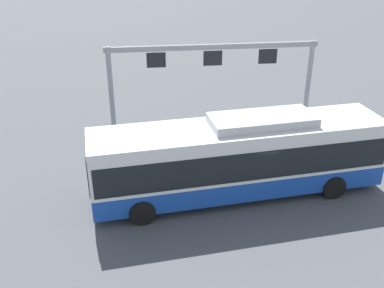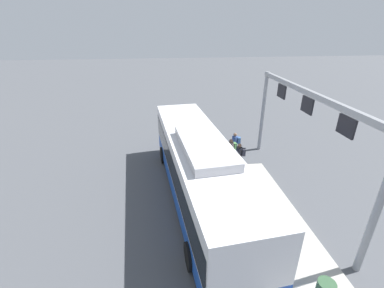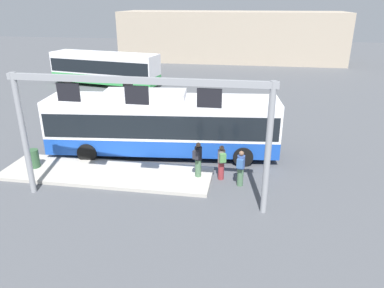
% 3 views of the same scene
% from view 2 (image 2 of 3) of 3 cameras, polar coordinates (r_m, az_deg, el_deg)
% --- Properties ---
extents(ground_plane, '(120.00, 120.00, 0.00)m').
position_cam_2_polar(ground_plane, '(13.13, 1.38, -11.91)').
color(ground_plane, '#4C4F54').
extents(platform_curb, '(10.00, 2.80, 0.16)m').
position_cam_2_polar(platform_curb, '(12.18, 16.86, -16.05)').
color(platform_curb, '#B2ADA3').
rests_on(platform_curb, ground).
extents(bus_main, '(12.13, 3.72, 3.46)m').
position_cam_2_polar(bus_main, '(12.13, 1.47, -5.02)').
color(bus_main, '#1947AD').
rests_on(bus_main, ground).
extents(person_boarding, '(0.46, 0.59, 1.67)m').
position_cam_2_polar(person_boarding, '(15.90, 8.45, -1.50)').
color(person_boarding, maroon).
rests_on(person_boarding, ground).
extents(person_waiting_near, '(0.38, 0.56, 1.67)m').
position_cam_2_polar(person_waiting_near, '(16.80, 9.31, -0.10)').
color(person_waiting_near, '#476B4C').
rests_on(person_waiting_near, ground).
extents(person_waiting_mid, '(0.43, 0.58, 1.67)m').
position_cam_2_polar(person_waiting_mid, '(14.97, 10.23, -2.67)').
color(person_waiting_mid, '#476B4C').
rests_on(person_waiting_mid, platform_curb).
extents(platform_sign_gantry, '(10.22, 0.24, 5.20)m').
position_cam_2_polar(platform_sign_gantry, '(13.16, 23.24, 4.83)').
color(platform_sign_gantry, gray).
rests_on(platform_sign_gantry, ground).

